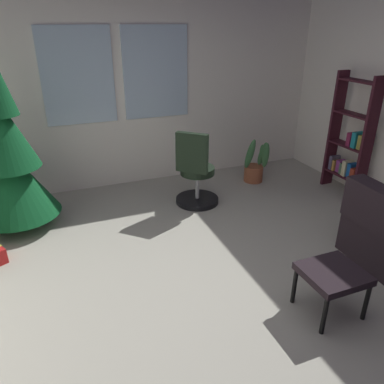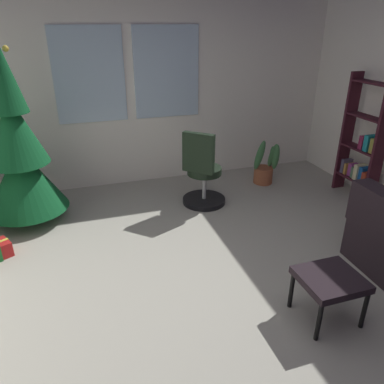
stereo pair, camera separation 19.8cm
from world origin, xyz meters
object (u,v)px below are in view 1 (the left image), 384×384
(potted_plant, at_px, (256,165))
(footstool, at_px, (333,276))
(holiday_tree, at_px, (8,157))
(office_chair, at_px, (196,177))
(bookshelf, at_px, (350,142))

(potted_plant, bearing_deg, footstool, -108.06)
(footstool, relative_size, potted_plant, 0.67)
(holiday_tree, height_order, office_chair, holiday_tree)
(holiday_tree, distance_m, potted_plant, 3.27)
(office_chair, bearing_deg, holiday_tree, 173.90)
(holiday_tree, xyz_separation_m, bookshelf, (4.15, -0.62, -0.13))
(bookshelf, relative_size, potted_plant, 2.31)
(office_chair, height_order, potted_plant, office_chair)
(footstool, height_order, holiday_tree, holiday_tree)
(bookshelf, bearing_deg, potted_plant, 140.26)
(holiday_tree, bearing_deg, potted_plant, 2.82)
(footstool, height_order, office_chair, office_chair)
(holiday_tree, bearing_deg, office_chair, -6.10)
(bookshelf, height_order, potted_plant, bookshelf)
(holiday_tree, bearing_deg, footstool, -46.04)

